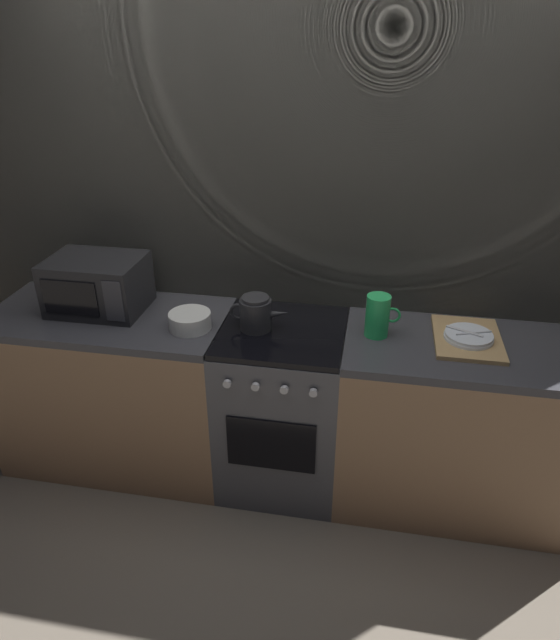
{
  "coord_description": "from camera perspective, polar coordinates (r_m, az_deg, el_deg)",
  "views": [
    {
      "loc": [
        0.4,
        -2.28,
        2.18
      ],
      "look_at": [
        -0.01,
        0.0,
        0.95
      ],
      "focal_mm": 31.27,
      "sensor_mm": 36.0,
      "label": 1
    }
  ],
  "objects": [
    {
      "name": "counter_right",
      "position": [
        2.91,
        18.3,
        -10.28
      ],
      "size": [
        1.2,
        0.6,
        0.9
      ],
      "color": "#997251",
      "rests_on": "ground_plane"
    },
    {
      "name": "mixing_bowl",
      "position": [
        2.67,
        -9.2,
        -0.06
      ],
      "size": [
        0.2,
        0.2,
        0.08
      ],
      "primitive_type": "cylinder",
      "color": "silver",
      "rests_on": "counter_left"
    },
    {
      "name": "microwave",
      "position": [
        2.93,
        -18.17,
        3.5
      ],
      "size": [
        0.46,
        0.35,
        0.27
      ],
      "color": "black",
      "rests_on": "counter_left"
    },
    {
      "name": "counter_left",
      "position": [
        3.14,
        -16.24,
        -6.72
      ],
      "size": [
        1.2,
        0.6,
        0.9
      ],
      "color": "#997251",
      "rests_on": "ground_plane"
    },
    {
      "name": "pitcher",
      "position": [
        2.59,
        9.98,
        0.43
      ],
      "size": [
        0.16,
        0.11,
        0.2
      ],
      "color": "green",
      "rests_on": "counter_right"
    },
    {
      "name": "ground_plane",
      "position": [
        3.18,
        0.23,
        -15.33
      ],
      "size": [
        8.0,
        8.0,
        0.0
      ],
      "primitive_type": "plane",
      "color": "#6B6054"
    },
    {
      "name": "stove_unit",
      "position": [
        2.89,
        0.24,
        -8.84
      ],
      "size": [
        0.6,
        0.63,
        0.9
      ],
      "color": "#4C4C51",
      "rests_on": "ground_plane"
    },
    {
      "name": "kettle",
      "position": [
        2.62,
        -2.48,
        0.69
      ],
      "size": [
        0.28,
        0.15,
        0.17
      ],
      "color": "#262628",
      "rests_on": "stove_unit"
    },
    {
      "name": "dish_pile",
      "position": [
        2.68,
        18.67,
        -1.71
      ],
      "size": [
        0.3,
        0.4,
        0.06
      ],
      "color": "tan",
      "rests_on": "counter_right"
    },
    {
      "name": "back_wall",
      "position": [
        2.81,
        1.44,
        7.53
      ],
      "size": [
        3.6,
        0.05,
        2.4
      ],
      "color": "#B2AD9E",
      "rests_on": "ground_plane"
    }
  ]
}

